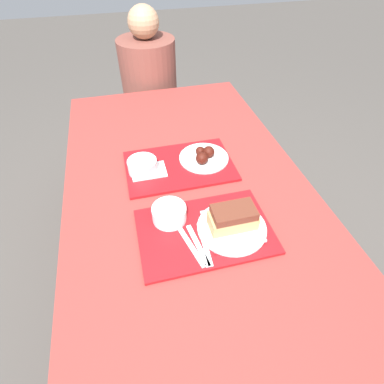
% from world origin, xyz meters
% --- Properties ---
extents(ground_plane, '(12.00, 12.00, 0.00)m').
position_xyz_m(ground_plane, '(0.00, 0.00, 0.00)').
color(ground_plane, '#4C4742').
extents(picnic_table, '(0.94, 1.89, 0.72)m').
position_xyz_m(picnic_table, '(0.00, 0.00, 0.65)').
color(picnic_table, maroon).
rests_on(picnic_table, ground_plane).
extents(picnic_bench_far, '(0.90, 0.28, 0.43)m').
position_xyz_m(picnic_bench_far, '(0.00, 1.16, 0.36)').
color(picnic_bench_far, maroon).
rests_on(picnic_bench_far, ground_plane).
extents(tray_near, '(0.44, 0.29, 0.01)m').
position_xyz_m(tray_near, '(0.00, -0.16, 0.73)').
color(tray_near, '#B21419').
rests_on(tray_near, picnic_table).
extents(tray_far, '(0.44, 0.29, 0.01)m').
position_xyz_m(tray_far, '(-0.01, 0.20, 0.73)').
color(tray_far, '#B21419').
rests_on(tray_far, picnic_table).
extents(bowl_coleslaw_near, '(0.12, 0.12, 0.05)m').
position_xyz_m(bowl_coleslaw_near, '(-0.10, -0.08, 0.77)').
color(bowl_coleslaw_near, white).
rests_on(bowl_coleslaw_near, tray_near).
extents(brisket_sandwich_plate, '(0.23, 0.23, 0.09)m').
position_xyz_m(brisket_sandwich_plate, '(0.09, -0.17, 0.77)').
color(brisket_sandwich_plate, white).
rests_on(brisket_sandwich_plate, tray_near).
extents(plastic_fork_near, '(0.04, 0.17, 0.00)m').
position_xyz_m(plastic_fork_near, '(-0.04, -0.21, 0.74)').
color(plastic_fork_near, white).
rests_on(plastic_fork_near, tray_near).
extents(plastic_knife_near, '(0.03, 0.17, 0.00)m').
position_xyz_m(plastic_knife_near, '(-0.02, -0.21, 0.74)').
color(plastic_knife_near, white).
rests_on(plastic_knife_near, tray_near).
extents(plastic_spoon_near, '(0.06, 0.17, 0.00)m').
position_xyz_m(plastic_spoon_near, '(-0.06, -0.21, 0.74)').
color(plastic_spoon_near, white).
rests_on(plastic_spoon_near, tray_near).
extents(bowl_coleslaw_far, '(0.12, 0.12, 0.05)m').
position_xyz_m(bowl_coleslaw_far, '(-0.16, 0.20, 0.77)').
color(bowl_coleslaw_far, white).
rests_on(bowl_coleslaw_far, tray_far).
extents(wings_plate_far, '(0.21, 0.21, 0.06)m').
position_xyz_m(wings_plate_far, '(0.10, 0.21, 0.75)').
color(wings_plate_far, white).
rests_on(wings_plate_far, tray_far).
extents(napkin_far, '(0.14, 0.10, 0.01)m').
position_xyz_m(napkin_far, '(-0.14, 0.19, 0.74)').
color(napkin_far, white).
rests_on(napkin_far, tray_far).
extents(person_seated_across, '(0.35, 0.35, 0.70)m').
position_xyz_m(person_seated_across, '(0.00, 1.16, 0.71)').
color(person_seated_across, brown).
rests_on(person_seated_across, picnic_bench_far).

